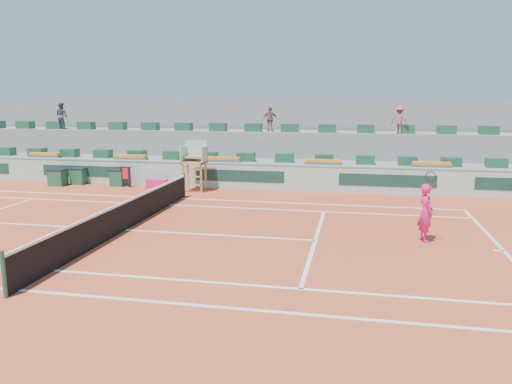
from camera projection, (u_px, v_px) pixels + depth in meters
ground at (126, 230)px, 16.84m from camera, size 90.00×90.00×0.00m
seating_tier_lower at (214, 169)px, 27.04m from camera, size 36.00×4.00×1.20m
seating_tier_upper at (221, 153)px, 28.45m from camera, size 36.00×2.40×2.60m
stadium_back_wall at (228, 135)px, 29.83m from camera, size 36.00×0.40×4.40m
player_bag at (157, 184)px, 24.68m from camera, size 1.00×0.44×0.44m
spectator_left at (62, 116)px, 29.25m from camera, size 0.88×0.77×1.56m
spectator_mid at (270, 119)px, 27.13m from camera, size 0.82×0.40×1.35m
spectator_right at (399, 120)px, 25.35m from camera, size 1.05×0.83×1.42m
court_lines at (126, 230)px, 16.84m from camera, size 23.89×11.09×0.01m
tennis_net at (125, 215)px, 16.75m from camera, size 0.10×11.97×1.10m
advertising_hoarding at (202, 175)px, 24.91m from camera, size 36.00×0.34×1.26m
umpire_chair at (195, 159)px, 23.78m from camera, size 1.10×0.90×2.40m
seat_row_lower at (209, 156)px, 26.02m from camera, size 32.90×0.60×0.44m
seat_row_upper at (218, 127)px, 27.59m from camera, size 32.90×0.60×0.44m
flower_planters at (176, 159)px, 25.56m from camera, size 26.80×0.36×0.28m
drink_cooler_a at (118, 178)px, 25.29m from camera, size 0.71×0.61×0.84m
drink_cooler_b at (79, 176)px, 25.79m from camera, size 0.73×0.63×0.84m
drink_cooler_c at (58, 177)px, 25.38m from camera, size 0.83×0.72×0.84m
towel_rack at (125, 175)px, 24.92m from camera, size 0.61×0.10×1.03m
tennis_player at (426, 213)px, 15.38m from camera, size 0.59×0.94×2.28m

